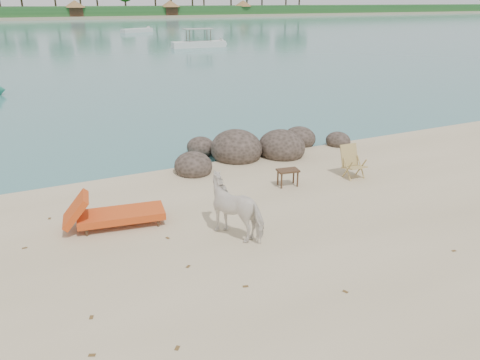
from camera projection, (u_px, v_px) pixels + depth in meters
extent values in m
plane|color=#3A7475|center=(25.00, 28.00, 84.20)|extent=(400.00, 400.00, 0.00)
cube|color=tan|center=(12.00, 16.00, 151.26)|extent=(420.00, 90.00, 1.40)
cube|color=#1E4C1E|center=(15.00, 12.00, 121.24)|extent=(420.00, 18.00, 2.40)
ellipsoid|color=#2B241C|center=(193.00, 167.00, 13.35)|extent=(1.08, 1.19, 0.81)
ellipsoid|color=#2B241C|center=(236.00, 150.00, 14.60)|extent=(1.59, 1.74, 1.19)
ellipsoid|color=#2B241C|center=(281.00, 148.00, 14.85)|extent=(1.46, 1.60, 1.09)
ellipsoid|color=#2B241C|center=(299.00, 139.00, 16.04)|extent=(1.06, 1.17, 0.80)
ellipsoid|color=#2B241C|center=(338.00, 142.00, 15.92)|extent=(0.81, 0.89, 0.60)
ellipsoid|color=#2B241C|center=(201.00, 148.00, 15.15)|extent=(0.90, 0.99, 0.67)
ellipsoid|color=#2B241C|center=(242.00, 141.00, 15.98)|extent=(0.82, 0.90, 0.62)
imported|color=white|center=(238.00, 208.00, 9.68)|extent=(1.31, 1.61, 1.24)
plane|color=brown|center=(92.00, 357.00, 6.50)|extent=(0.13, 0.13, 0.00)
plane|color=brown|center=(25.00, 249.00, 9.31)|extent=(0.10, 0.10, 0.00)
plane|color=brown|center=(92.00, 319.00, 7.27)|extent=(0.13, 0.13, 0.00)
plane|color=brown|center=(223.00, 211.00, 10.99)|extent=(0.14, 0.14, 0.00)
plane|color=brown|center=(50.00, 220.00, 10.56)|extent=(0.12, 0.12, 0.00)
plane|color=brown|center=(454.00, 252.00, 9.20)|extent=(0.11, 0.11, 0.00)
plane|color=brown|center=(188.00, 268.00, 8.66)|extent=(0.14, 0.14, 0.00)
plane|color=brown|center=(246.00, 288.00, 8.06)|extent=(0.12, 0.12, 0.00)
plane|color=brown|center=(168.00, 239.00, 9.70)|extent=(0.13, 0.13, 0.00)
plane|color=brown|center=(177.00, 350.00, 6.63)|extent=(0.14, 0.14, 0.00)
plane|color=brown|center=(345.00, 293.00, 7.91)|extent=(0.13, 0.13, 0.00)
plane|color=brown|center=(252.00, 202.00, 11.48)|extent=(0.13, 0.13, 0.00)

